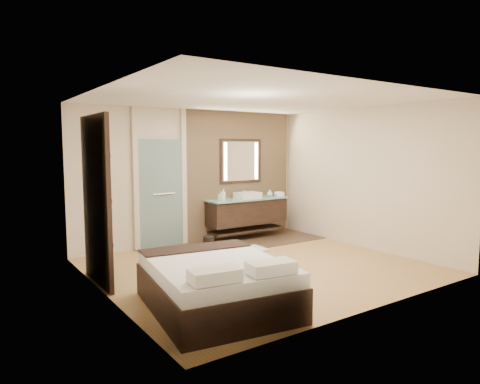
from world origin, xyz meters
TOP-DOWN VIEW (x-y plane):
  - floor at (0.00, 0.00)m, footprint 5.00×5.00m
  - tile_strip at (0.60, 1.60)m, footprint 3.80×1.30m
  - stone_wall at (1.10, 2.21)m, footprint 2.60×0.08m
  - vanity at (1.10, 1.92)m, footprint 1.85×0.55m
  - mirror_unit at (1.10, 2.16)m, footprint 1.06×0.04m
  - frosted_door at (-0.75, 2.20)m, footprint 1.10×0.12m
  - shoji_partition at (-2.43, 0.60)m, footprint 0.06×1.20m
  - bed at (-1.52, -1.16)m, footprint 1.76×2.08m
  - bath_mat at (0.45, 0.99)m, footprint 0.72×0.51m
  - waste_bin at (-0.10, 1.49)m, footprint 0.24×0.24m
  - tissue_box at (1.92, 1.79)m, footprint 0.13×0.13m
  - soap_bottle_a at (0.49, 1.89)m, footprint 0.11×0.11m
  - soap_bottle_b at (0.45, 1.94)m, footprint 0.11×0.11m
  - soap_bottle_c at (1.71, 1.92)m, footprint 0.16×0.16m
  - cup at (1.92, 1.93)m, footprint 0.13×0.13m

SIDE VIEW (x-z plane):
  - floor at x=0.00m, z-range 0.00..0.00m
  - tile_strip at x=0.60m, z-range 0.00..0.01m
  - bath_mat at x=0.45m, z-range 0.01..0.03m
  - waste_bin at x=-0.10m, z-range 0.00..0.26m
  - bed at x=-1.52m, z-range -0.06..0.66m
  - vanity at x=1.10m, z-range 0.14..1.02m
  - cup at x=1.92m, z-range 0.86..0.96m
  - tissue_box at x=1.92m, z-range 0.86..0.97m
  - soap_bottle_c at x=1.71m, z-range 0.86..1.02m
  - soap_bottle_b at x=0.45m, z-range 0.86..1.05m
  - soap_bottle_a at x=0.49m, z-range 0.86..1.10m
  - frosted_door at x=-0.75m, z-range -0.21..2.49m
  - shoji_partition at x=-2.43m, z-range 0.01..2.41m
  - stone_wall at x=1.10m, z-range 0.00..2.70m
  - mirror_unit at x=1.10m, z-range 1.17..2.13m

